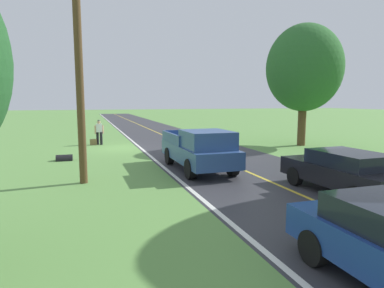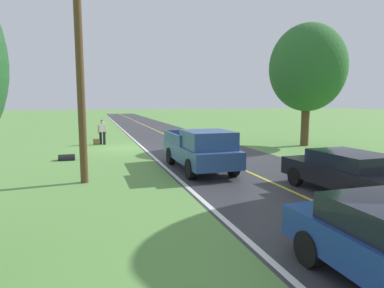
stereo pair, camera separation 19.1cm
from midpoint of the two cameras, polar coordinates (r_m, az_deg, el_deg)
ground_plane at (r=22.15m, az=-10.96°, el=-0.63°), size 200.00×200.00×0.00m
road_surface at (r=22.97m, az=-0.28°, el=-0.20°), size 6.80×120.00×0.00m
lane_edge_line at (r=22.28m, az=-8.25°, el=-0.51°), size 0.16×117.60×0.00m
lane_centre_line at (r=22.97m, az=-0.28°, el=-0.20°), size 0.14×117.60×0.00m
hitchhiker_walking at (r=24.14m, az=-14.90°, el=2.25°), size 0.62×0.51×1.75m
suitcase_carried at (r=24.10m, az=-15.82°, el=0.36°), size 0.47×0.23×0.41m
pickup_truck_passing at (r=14.53m, az=1.93°, el=-0.80°), size 2.14×5.42×1.82m
tree_far_side_near at (r=24.02m, az=19.39°, el=12.17°), size 5.03×5.03×8.13m
sedan_mid_oncoming at (r=12.01m, az=25.19°, el=-4.27°), size 2.05×4.46×1.41m
utility_pole_roadside at (r=12.82m, az=-18.15°, el=10.30°), size 0.28×0.28×7.54m
drainage_culvert at (r=18.36m, az=-20.35°, el=-2.60°), size 0.80×0.60×0.60m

